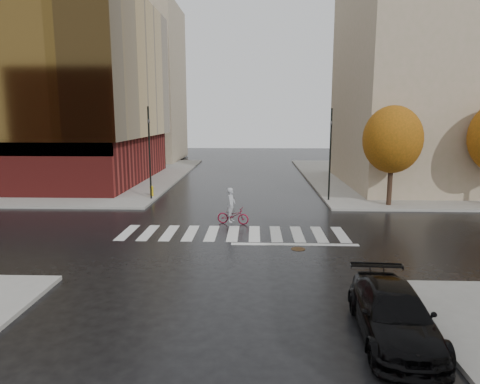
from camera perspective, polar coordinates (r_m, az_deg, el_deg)
The scene contains 13 objects.
ground at distance 21.61m, azimuth -1.00°, elevation -5.92°, with size 120.00×120.00×0.00m, color black.
sidewalk_nw at distance 47.60m, azimuth -25.68°, elevation 2.00°, with size 30.00×30.00×0.15m, color gray.
sidewalk_ne at distance 46.61m, azimuth 27.29°, elevation 1.72°, with size 30.00×30.00×0.15m, color gray.
crosswalk at distance 22.09m, azimuth -0.93°, elevation -5.55°, with size 12.00×3.00×0.01m, color silver.
building_ne_tan at distance 41.07m, azimuth 25.55°, elevation 13.59°, with size 16.00×16.00×18.00m, color gray.
building_nw_far at distance 60.37m, azimuth -14.87°, elevation 13.75°, with size 14.00×12.00×20.00m, color gray.
tree_ne_a at distance 29.55m, azimuth 19.68°, elevation 6.60°, with size 3.80×3.80×6.50m.
sedan at distance 12.73m, azimuth 19.77°, elevation -15.03°, with size 1.92×4.72×1.37m, color black.
cyclist at distance 23.86m, azimuth -1.03°, elevation -2.64°, with size 1.90×1.03×2.05m.
traffic_light_nw at distance 30.73m, azimuth -11.99°, elevation 5.76°, with size 0.20×0.18×6.47m.
traffic_light_ne at distance 30.28m, azimuth 11.95°, elevation 5.53°, with size 0.18×0.19×6.34m.
fire_hydrant at distance 32.13m, azimuth -11.70°, elevation 0.23°, with size 0.27×0.27×0.77m.
manhole at distance 19.77m, azimuth 7.77°, elevation -7.54°, with size 0.64×0.64×0.01m, color #49321A.
Camera 1 is at (1.11, -20.74, 5.96)m, focal length 32.00 mm.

